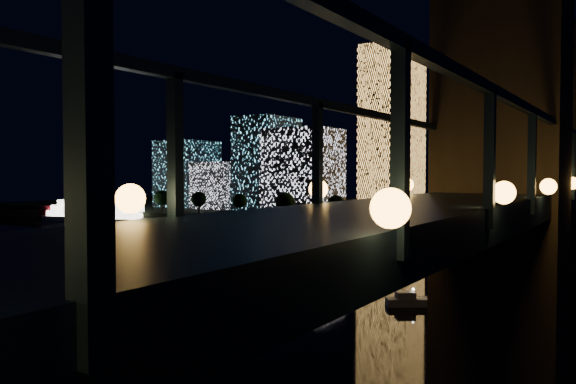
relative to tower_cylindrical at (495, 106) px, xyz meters
The scene contains 11 objects.
ground 153.94m from the tower_cylindrical, 100.73° to the right, with size 520.00×520.00×0.00m, color black.
far_bank 53.49m from the tower_cylindrical, 150.35° to the left, with size 420.00×160.00×5.00m, color black.
seawall 81.25m from the tower_cylindrical, 113.68° to the right, with size 420.00×6.00×3.00m, color #6B5E4C.
tower_cylindrical is the anchor object (origin of this frame).
tower_rectangular 39.52m from the tower_cylindrical, 168.27° to the right, with size 20.79×20.79×66.16m, color #FFB251.
midrise_blocks 102.04m from the tower_cylindrical, 165.79° to the right, with size 89.23×29.04×39.48m.
truss_bridge 148.59m from the tower_cylindrical, 75.03° to the right, with size 13.00×266.00×50.00m.
riverboat 165.64m from the tower_cylindrical, 154.51° to the right, with size 54.77×18.25×16.20m.
motorboats 145.15m from the tower_cylindrical, 100.74° to the right, with size 105.43×68.31×2.78m.
esplanade_trees 86.82m from the tower_cylindrical, 134.67° to the right, with size 165.97×6.88×8.94m.
street_lamps 87.50m from the tower_cylindrical, 140.60° to the right, with size 132.70×0.70×5.65m.
Camera 1 is at (76.83, -75.25, 20.84)m, focal length 35.00 mm.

